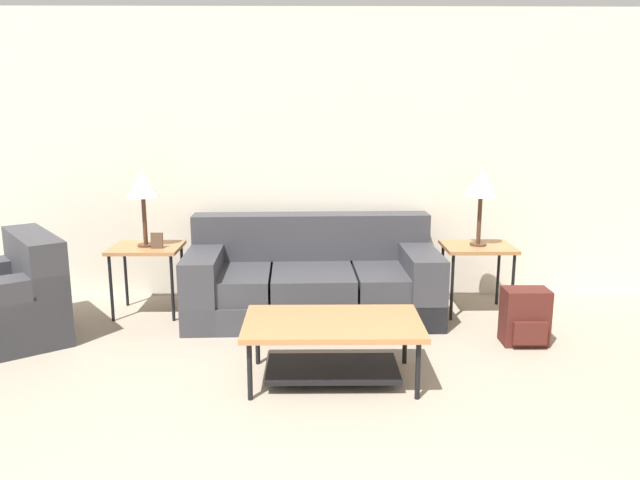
# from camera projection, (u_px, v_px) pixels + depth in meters

# --- Properties ---
(wall_back) EXTENTS (9.03, 0.06, 2.60)m
(wall_back) POSITION_uv_depth(u_px,v_px,m) (314.00, 157.00, 5.69)
(wall_back) COLOR silver
(wall_back) RESTS_ON ground_plane
(couch) EXTENTS (2.12, 1.05, 0.82)m
(couch) POSITION_uv_depth(u_px,v_px,m) (312.00, 281.00, 5.33)
(couch) COLOR #38383D
(couch) RESTS_ON ground_plane
(coffee_table) EXTENTS (1.14, 0.66, 0.41)m
(coffee_table) POSITION_uv_depth(u_px,v_px,m) (333.00, 336.00, 4.01)
(coffee_table) COLOR #A87042
(coffee_table) RESTS_ON ground_plane
(side_table_left) EXTENTS (0.58, 0.49, 0.59)m
(side_table_left) POSITION_uv_depth(u_px,v_px,m) (146.00, 253.00, 5.29)
(side_table_left) COLOR #A87042
(side_table_left) RESTS_ON ground_plane
(side_table_right) EXTENTS (0.58, 0.49, 0.59)m
(side_table_right) POSITION_uv_depth(u_px,v_px,m) (478.00, 252.00, 5.32)
(side_table_right) COLOR #A87042
(side_table_right) RESTS_ON ground_plane
(table_lamp_left) EXTENTS (0.27, 0.27, 0.64)m
(table_lamp_left) POSITION_uv_depth(u_px,v_px,m) (142.00, 186.00, 5.17)
(table_lamp_left) COLOR #472D1E
(table_lamp_left) RESTS_ON side_table_left
(table_lamp_right) EXTENTS (0.27, 0.27, 0.64)m
(table_lamp_right) POSITION_uv_depth(u_px,v_px,m) (481.00, 186.00, 5.20)
(table_lamp_right) COLOR #472D1E
(table_lamp_right) RESTS_ON side_table_right
(backpack) EXTENTS (0.33, 0.29, 0.43)m
(backpack) POSITION_uv_depth(u_px,v_px,m) (525.00, 317.00, 4.66)
(backpack) COLOR #4C1E19
(backpack) RESTS_ON ground_plane
(picture_frame) EXTENTS (0.10, 0.04, 0.13)m
(picture_frame) POSITION_uv_depth(u_px,v_px,m) (157.00, 240.00, 5.20)
(picture_frame) COLOR #4C3828
(picture_frame) RESTS_ON side_table_left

